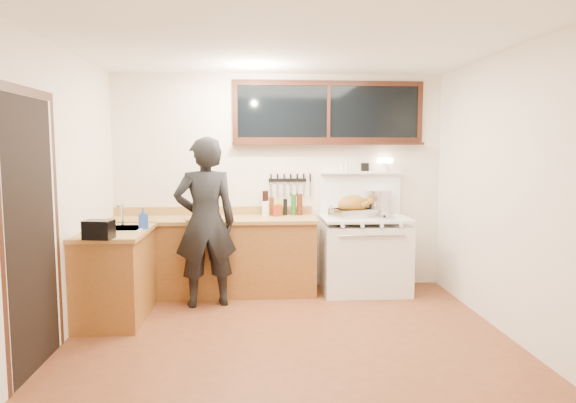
{
  "coord_description": "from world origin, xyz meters",
  "views": [
    {
      "loc": [
        -0.3,
        -4.52,
        1.72
      ],
      "look_at": [
        0.05,
        0.85,
        1.15
      ],
      "focal_mm": 32.0,
      "sensor_mm": 36.0,
      "label": 1
    }
  ],
  "objects": [
    {
      "name": "left_doorway",
      "position": [
        -1.99,
        -0.55,
        1.09
      ],
      "size": [
        0.02,
        1.04,
        2.17
      ],
      "color": "black",
      "rests_on": "ground"
    },
    {
      "name": "toaster",
      "position": [
        -1.7,
        0.12,
        0.99
      ],
      "size": [
        0.27,
        0.21,
        0.17
      ],
      "color": "black",
      "rests_on": "counter_left"
    },
    {
      "name": "pot_lid",
      "position": [
        1.19,
        1.26,
        0.91
      ],
      "size": [
        0.32,
        0.32,
        0.04
      ],
      "color": "silver",
      "rests_on": "vintage_stove"
    },
    {
      "name": "pitcher",
      "position": [
        -0.17,
        1.61,
        0.99
      ],
      "size": [
        0.12,
        0.12,
        0.18
      ],
      "color": "white",
      "rests_on": "counter_back"
    },
    {
      "name": "counter_left",
      "position": [
        -1.7,
        0.62,
        0.45
      ],
      "size": [
        0.64,
        1.09,
        0.9
      ],
      "color": "brown",
      "rests_on": "ground"
    },
    {
      "name": "saucepan",
      "position": [
        1.15,
        1.69,
        0.96
      ],
      "size": [
        0.16,
        0.28,
        0.11
      ],
      "color": "silver",
      "rests_on": "vintage_stove"
    },
    {
      "name": "bottle_cluster",
      "position": [
        0.03,
        1.63,
        1.02
      ],
      "size": [
        0.49,
        0.07,
        0.3
      ],
      "color": "black",
      "rests_on": "counter_back"
    },
    {
      "name": "back_window",
      "position": [
        0.6,
        1.72,
        2.06
      ],
      "size": [
        2.32,
        0.13,
        0.77
      ],
      "color": "black",
      "rests_on": "room_shell"
    },
    {
      "name": "roast_turkey",
      "position": [
        0.86,
        1.42,
        1.0
      ],
      "size": [
        0.57,
        0.49,
        0.26
      ],
      "color": "silver",
      "rests_on": "vintage_stove"
    },
    {
      "name": "stockpot",
      "position": [
        1.21,
        1.65,
        1.05
      ],
      "size": [
        0.33,
        0.33,
        0.3
      ],
      "color": "silver",
      "rests_on": "vintage_stove"
    },
    {
      "name": "knife_strip",
      "position": [
        0.12,
        1.73,
        1.31
      ],
      "size": [
        0.52,
        0.03,
        0.28
      ],
      "color": "black",
      "rests_on": "room_shell"
    },
    {
      "name": "vintage_stove",
      "position": [
        1.0,
        1.41,
        0.47
      ],
      "size": [
        1.02,
        0.74,
        1.59
      ],
      "color": "white",
      "rests_on": "ground"
    },
    {
      "name": "ground_plane",
      "position": [
        0.0,
        0.0,
        -0.01
      ],
      "size": [
        4.0,
        3.5,
        0.02
      ],
      "primitive_type": "cube",
      "color": "#602F19"
    },
    {
      "name": "cutting_board",
      "position": [
        -0.87,
        1.32,
        0.95
      ],
      "size": [
        0.49,
        0.4,
        0.14
      ],
      "color": "#A17840",
      "rests_on": "counter_back"
    },
    {
      "name": "coffee_tin",
      "position": [
        -0.03,
        1.55,
        0.97
      ],
      "size": [
        0.11,
        0.1,
        0.14
      ],
      "color": "maroon",
      "rests_on": "counter_back"
    },
    {
      "name": "sink_unit",
      "position": [
        -1.68,
        0.7,
        0.85
      ],
      "size": [
        0.5,
        0.45,
        0.37
      ],
      "color": "white",
      "rests_on": "counter_left"
    },
    {
      "name": "soap_bottle",
      "position": [
        -1.43,
        0.7,
        1.01
      ],
      "size": [
        0.11,
        0.12,
        0.21
      ],
      "color": "#2247AB",
      "rests_on": "counter_left"
    },
    {
      "name": "counter_back",
      "position": [
        -0.8,
        1.45,
        0.45
      ],
      "size": [
        2.44,
        0.64,
        1.0
      ],
      "color": "brown",
      "rests_on": "ground"
    },
    {
      "name": "room_shell",
      "position": [
        0.0,
        0.0,
        1.65
      ],
      "size": [
        4.1,
        3.6,
        2.65
      ],
      "color": "silver",
      "rests_on": "ground"
    },
    {
      "name": "man",
      "position": [
        -0.83,
        0.99,
        0.92
      ],
      "size": [
        0.75,
        0.57,
        1.83
      ],
      "color": "black",
      "rests_on": "ground"
    }
  ]
}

